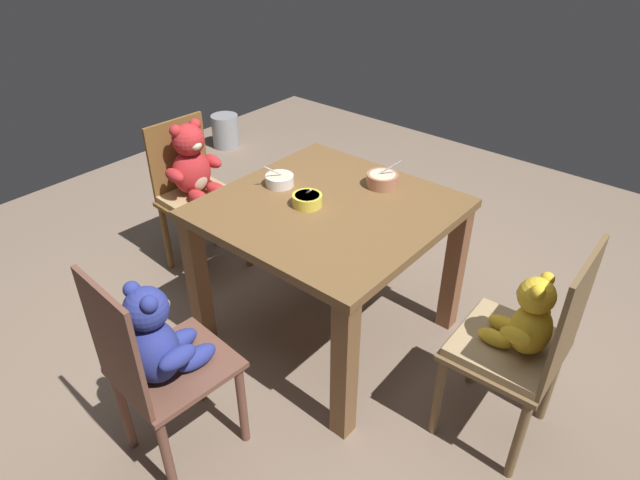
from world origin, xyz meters
TOP-DOWN VIEW (x-y plane):
  - ground_plane at (0.00, 0.00)m, footprint 5.20×5.20m
  - dining_table at (0.00, 0.00)m, footprint 0.97×0.98m
  - teddy_chair_near_front at (-0.02, -0.93)m, footprint 0.42×0.40m
  - teddy_chair_near_left at (-0.93, 0.01)m, footprint 0.42×0.39m
  - teddy_chair_far_center at (-0.02, 0.93)m, footprint 0.41×0.41m
  - porridge_bowl_yellow_center at (-0.06, 0.07)m, footprint 0.13×0.13m
  - porridge_bowl_terracotta_near_right at (0.30, -0.07)m, footprint 0.15×0.15m
  - porridge_bowl_white_far_center at (-0.00, 0.30)m, footprint 0.14×0.13m
  - metal_pail at (1.24, 2.15)m, footprint 0.23×0.23m

SIDE VIEW (x-z plane):
  - ground_plane at x=0.00m, z-range -0.04..0.00m
  - metal_pail at x=1.24m, z-range 0.00..0.27m
  - teddy_chair_near_front at x=-0.02m, z-range 0.06..0.99m
  - teddy_chair_near_left at x=-0.93m, z-range 0.10..1.00m
  - teddy_chair_far_center at x=-0.02m, z-range 0.13..1.01m
  - dining_table at x=0.00m, z-range 0.23..0.96m
  - porridge_bowl_white_far_center at x=0.00m, z-range 0.70..0.81m
  - porridge_bowl_yellow_center at x=-0.06m, z-range 0.70..0.81m
  - porridge_bowl_terracotta_near_right at x=0.30m, z-range 0.69..0.83m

